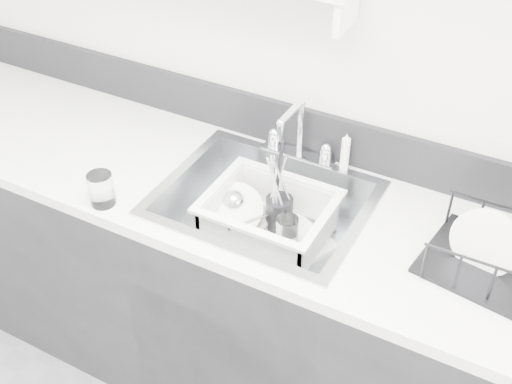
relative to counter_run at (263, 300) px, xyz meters
The scene contains 14 objects.
room_shell 1.47m from the counter_run, 90.00° to the right, with size 3.50×3.00×2.60m.
counter_run is the anchor object (origin of this frame).
backsplash 0.62m from the counter_run, 90.00° to the left, with size 3.20×0.02×0.16m, color black.
sink 0.37m from the counter_run, ahead, with size 0.64×0.52×0.20m, color silver, non-canonical shape.
faucet 0.58m from the counter_run, 90.00° to the left, with size 0.26×0.18×0.23m.
side_sprayer 0.61m from the counter_run, 57.89° to the left, with size 0.03×0.03×0.14m, color white.
wash_tub 0.37m from the counter_run, 61.82° to the left, with size 0.39×0.32×0.15m, color white, non-canonical shape.
plate_stack 0.35m from the counter_run, behind, with size 0.25×0.25×0.10m.
utensil_cup 0.38m from the counter_run, 71.36° to the left, with size 0.09×0.09×0.30m.
ladle 0.36m from the counter_run, 166.72° to the left, with size 0.30×0.11×0.09m, color silver, non-canonical shape.
tumbler_in_tub 0.37m from the counter_run, ahead, with size 0.07×0.07×0.10m, color white.
tumbler_counter 0.71m from the counter_run, 149.13° to the right, with size 0.08×0.08×0.11m, color white.
dish_rack 0.88m from the counter_run, ahead, with size 0.38×0.29×0.13m, color black, non-canonical shape.
bowl_small 0.33m from the counter_run, 48.33° to the right, with size 0.10×0.10×0.03m, color white.
Camera 1 is at (0.71, -0.18, 2.16)m, focal length 45.00 mm.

